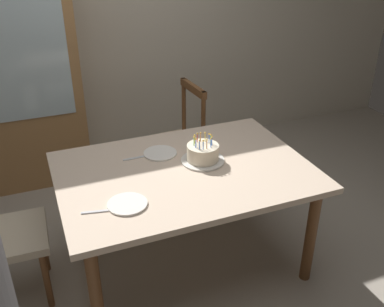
{
  "coord_description": "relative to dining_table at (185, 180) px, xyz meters",
  "views": [
    {
      "loc": [
        -0.84,
        -2.21,
        2.1
      ],
      "look_at": [
        0.05,
        0.0,
        0.84
      ],
      "focal_mm": 41.05,
      "sensor_mm": 36.0,
      "label": 1
    }
  ],
  "objects": [
    {
      "name": "plate_far_side",
      "position": [
        -0.08,
        0.25,
        0.09
      ],
      "size": [
        0.22,
        0.22,
        0.01
      ],
      "primitive_type": "cylinder",
      "color": "white",
      "rests_on": "dining_table"
    },
    {
      "name": "fork_near_celebrant",
      "position": [
        -0.59,
        -0.25,
        0.08
      ],
      "size": [
        0.18,
        0.05,
        0.01
      ],
      "primitive_type": "cube",
      "rotation": [
        0.0,
        0.0,
        -0.2
      ],
      "color": "silver",
      "rests_on": "dining_table"
    },
    {
      "name": "birthday_cake",
      "position": [
        0.14,
        0.05,
        0.14
      ],
      "size": [
        0.28,
        0.28,
        0.18
      ],
      "color": "silver",
      "rests_on": "dining_table"
    },
    {
      "name": "dining_table",
      "position": [
        0.0,
        0.0,
        0.0
      ],
      "size": [
        1.56,
        1.1,
        0.74
      ],
      "color": "beige",
      "rests_on": "ground"
    },
    {
      "name": "plate_near_celebrant",
      "position": [
        -0.43,
        -0.25,
        0.09
      ],
      "size": [
        0.22,
        0.22,
        0.01
      ],
      "primitive_type": "cylinder",
      "color": "white",
      "rests_on": "dining_table"
    },
    {
      "name": "chair_spindle_back",
      "position": [
        0.25,
        0.87,
        -0.2
      ],
      "size": [
        0.47,
        0.47,
        0.95
      ],
      "color": "tan",
      "rests_on": "ground"
    },
    {
      "name": "fork_far_side",
      "position": [
        -0.24,
        0.25,
        0.08
      ],
      "size": [
        0.18,
        0.02,
        0.01
      ],
      "primitive_type": "cube",
      "rotation": [
        0.0,
        0.0,
        0.01
      ],
      "color": "silver",
      "rests_on": "dining_table"
    },
    {
      "name": "china_cabinet",
      "position": [
        -0.93,
        1.56,
        0.3
      ],
      "size": [
        1.1,
        0.45,
        1.9
      ],
      "color": "#9E7042",
      "rests_on": "ground"
    },
    {
      "name": "back_wall",
      "position": [
        0.0,
        1.85,
        0.64
      ],
      "size": [
        6.4,
        0.1,
        2.6
      ],
      "primitive_type": "cube",
      "color": "beige",
      "rests_on": "ground"
    },
    {
      "name": "ground",
      "position": [
        0.0,
        0.0,
        -0.66
      ],
      "size": [
        6.4,
        6.4,
        0.0
      ],
      "primitive_type": "plane",
      "color": "#9E9384"
    }
  ]
}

